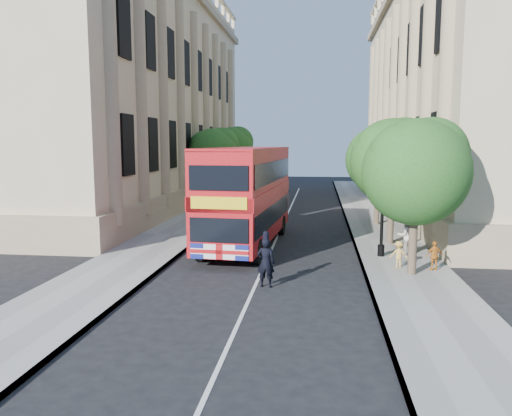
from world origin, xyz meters
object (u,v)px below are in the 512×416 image
(double_decker_bus, at_px, (247,193))
(police_constable, at_px, (266,263))
(box_van, at_px, (240,208))
(woman_pedestrian, at_px, (406,235))
(lamp_post, at_px, (383,203))

(double_decker_bus, bearing_deg, police_constable, -72.32)
(box_van, relative_size, woman_pedestrian, 3.19)
(police_constable, bearing_deg, double_decker_bus, -71.23)
(box_van, relative_size, police_constable, 3.13)
(double_decker_bus, bearing_deg, lamp_post, -13.37)
(double_decker_bus, xyz_separation_m, woman_pedestrian, (7.43, -1.51, -1.66))
(lamp_post, relative_size, police_constable, 2.92)
(lamp_post, bearing_deg, woman_pedestrian, 22.58)
(box_van, xyz_separation_m, woman_pedestrian, (8.17, -4.07, -0.56))
(box_van, bearing_deg, police_constable, -76.21)
(police_constable, relative_size, woman_pedestrian, 1.02)
(woman_pedestrian, bearing_deg, police_constable, 25.51)
(box_van, height_order, woman_pedestrian, box_van)
(double_decker_bus, distance_m, box_van, 2.89)
(lamp_post, xyz_separation_m, woman_pedestrian, (1.13, 0.47, -1.52))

